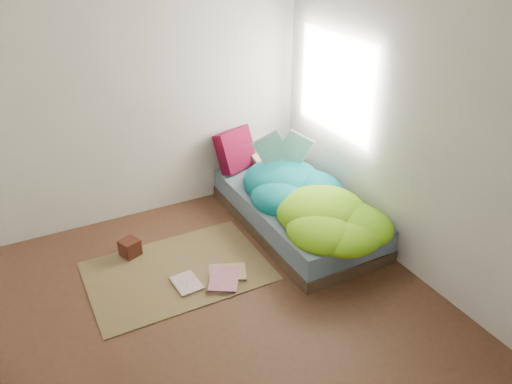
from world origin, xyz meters
TOP-DOWN VIEW (x-y plane):
  - ground at (0.00, 0.00)m, footprint 3.50×3.50m
  - room_walls at (0.01, 0.01)m, footprint 3.54×3.54m
  - bed at (1.22, 0.72)m, footprint 1.00×2.00m
  - duvet at (1.22, 0.50)m, footprint 0.96×1.84m
  - rug at (-0.15, 0.55)m, footprint 1.60×1.10m
  - pillow_floral at (1.42, 1.51)m, footprint 0.58×0.39m
  - pillow_magenta at (0.97, 1.63)m, footprint 0.48×0.30m
  - open_book at (1.26, 1.07)m, footprint 0.51×0.31m
  - wooden_box at (-0.46, 1.00)m, footprint 0.21×0.21m
  - floor_book_a at (-0.25, 0.32)m, footprint 0.23×0.31m
  - floor_book_b at (0.05, 0.28)m, footprint 0.40×0.43m
  - floor_book_c at (0.19, 0.19)m, footprint 0.40×0.36m

SIDE VIEW (x-z plane):
  - ground at x=0.00m, z-range 0.00..0.00m
  - rug at x=-0.15m, z-range 0.00..0.01m
  - floor_book_a at x=-0.25m, z-range 0.01..0.03m
  - floor_book_c at x=0.19m, z-range 0.01..0.04m
  - floor_book_b at x=0.05m, z-range 0.01..0.04m
  - wooden_box at x=-0.46m, z-range 0.01..0.17m
  - bed at x=1.22m, z-range 0.00..0.34m
  - pillow_floral at x=1.42m, z-range 0.34..0.46m
  - duvet at x=1.22m, z-range 0.34..0.68m
  - pillow_magenta at x=0.97m, z-range 0.34..0.80m
  - open_book at x=1.26m, z-range 0.68..0.99m
  - room_walls at x=0.01m, z-range 0.32..2.94m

